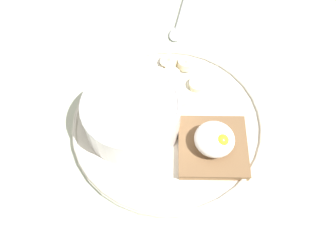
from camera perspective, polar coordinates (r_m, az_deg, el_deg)
ground_plane at (r=60.18cm, az=0.00°, el=-2.06°), size 120.00×120.00×2.00cm
plate at (r=58.64cm, az=0.00°, el=-1.16°), size 29.91×29.91×1.60cm
oatmeal_bowl at (r=55.93cm, az=-5.51°, el=0.20°), size 14.70×14.70×5.99cm
toast_slice at (r=55.85cm, az=6.84°, el=-4.76°), size 13.62×13.62×1.37cm
poached_egg at (r=53.74cm, az=7.17°, el=-3.62°), size 5.85×5.75×3.67cm
banana_slice_front at (r=63.35cm, az=0.52°, el=6.30°), size 4.25×4.25×1.28cm
banana_slice_left at (r=62.73cm, az=-1.67°, el=5.86°), size 3.67×3.75×1.60cm
banana_slice_back at (r=64.60cm, az=2.72°, el=7.83°), size 2.99×3.15×1.72cm
banana_slice_right at (r=62.13cm, az=4.56°, el=4.75°), size 2.98×3.04×1.31cm
banana_slice_inner at (r=61.27cm, az=0.26°, el=4.29°), size 4.24×4.31×1.96cm
banana_slice_outer at (r=60.41cm, az=2.52°, el=2.55°), size 4.44×4.44×1.05cm
banana_slice_upper at (r=64.91cm, az=0.13°, el=8.18°), size 4.23×4.23×1.66cm
spoon at (r=73.13cm, az=1.59°, el=13.73°), size 4.67×12.08×0.80cm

